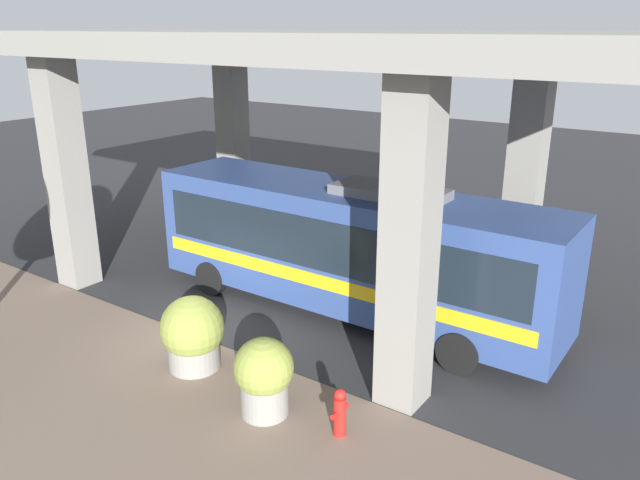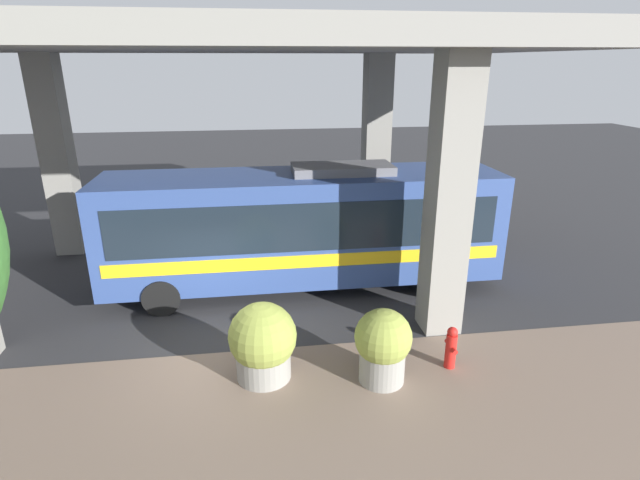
% 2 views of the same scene
% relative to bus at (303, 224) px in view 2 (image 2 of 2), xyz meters
% --- Properties ---
extents(ground_plane, '(80.00, 80.00, 0.00)m').
position_rel_bus_xyz_m(ground_plane, '(-3.35, 2.35, -1.99)').
color(ground_plane, '#2D2D30').
rests_on(ground_plane, ground).
extents(sidewalk_strip, '(6.00, 40.00, 0.02)m').
position_rel_bus_xyz_m(sidewalk_strip, '(-6.35, 2.35, -1.98)').
color(sidewalk_strip, '#7A6656').
rests_on(sidewalk_strip, ground).
extents(overpass, '(9.40, 18.93, 7.24)m').
position_rel_bus_xyz_m(overpass, '(0.65, 2.35, 4.35)').
color(overpass, gray).
rests_on(overpass, ground).
extents(bus, '(2.69, 11.20, 3.67)m').
position_rel_bus_xyz_m(bus, '(0.00, 0.00, 0.00)').
color(bus, '#334C8C').
rests_on(bus, ground).
extents(fire_hydrant, '(0.50, 0.24, 1.00)m').
position_rel_bus_xyz_m(fire_hydrant, '(-4.62, -2.72, -1.48)').
color(fire_hydrant, red).
rests_on(fire_hydrant, ground).
extents(planter_front, '(1.19, 1.19, 1.64)m').
position_rel_bus_xyz_m(planter_front, '(-4.88, -1.11, -1.13)').
color(planter_front, gray).
rests_on(planter_front, ground).
extents(planter_middle, '(1.43, 1.43, 1.72)m').
position_rel_bus_xyz_m(planter_middle, '(-4.41, 1.35, -1.14)').
color(planter_middle, gray).
rests_on(planter_middle, ground).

